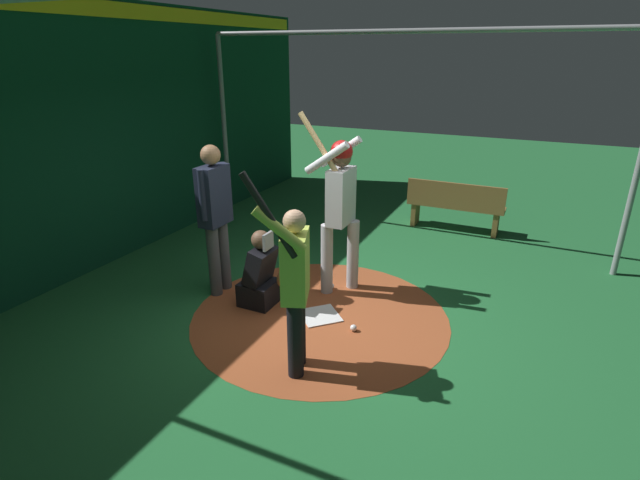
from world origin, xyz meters
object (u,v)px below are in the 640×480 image
object	(u,v)px
batter	(340,201)
baseball_0	(331,286)
home_plate	(320,315)
baseball_1	(353,328)
bench	(455,205)
visitor	(295,282)
catcher	(262,276)
umpire	(215,212)

from	to	relation	value
batter	baseball_0	world-z (taller)	batter
home_plate	baseball_1	distance (m)	0.49
baseball_1	bench	bearing A→B (deg)	84.54
visitor	baseball_1	distance (m)	1.26
catcher	baseball_1	bearing A→B (deg)	-5.09
umpire	baseball_1	bearing A→B (deg)	-5.68
batter	umpire	bearing A→B (deg)	-153.41
baseball_0	visitor	bearing A→B (deg)	-77.41
home_plate	catcher	size ratio (longest dim) A/B	0.44
bench	baseball_1	world-z (taller)	bench
baseball_1	batter	bearing A→B (deg)	122.35
umpire	baseball_0	distance (m)	1.74
umpire	bench	distance (m)	4.23
catcher	bench	xyz separation A→B (m)	(1.58, 3.61, 0.07)
home_plate	bench	size ratio (longest dim) A/B	0.26
batter	visitor	bearing A→B (deg)	-80.43
catcher	umpire	bearing A→B (deg)	173.24
visitor	bench	xyz separation A→B (m)	(0.61, 4.58, -0.49)
catcher	visitor	world-z (taller)	visitor
catcher	baseball_1	distance (m)	1.27
catcher	home_plate	bearing A→B (deg)	1.94
batter	visitor	distance (m)	1.76
baseball_1	baseball_0	bearing A→B (deg)	127.46
visitor	bench	distance (m)	4.64
home_plate	batter	distance (m)	1.38
baseball_1	home_plate	bearing A→B (deg)	163.97
umpire	visitor	distance (m)	1.94
home_plate	visitor	size ratio (longest dim) A/B	0.21
umpire	visitor	world-z (taller)	visitor
umpire	baseball_0	world-z (taller)	umpire
catcher	baseball_0	distance (m)	0.98
umpire	baseball_0	size ratio (longest dim) A/B	25.21
home_plate	baseball_1	world-z (taller)	baseball_1
bench	batter	bearing A→B (deg)	-107.47
bench	umpire	bearing A→B (deg)	-122.42
catcher	bench	world-z (taller)	catcher
home_plate	catcher	distance (m)	0.84
baseball_0	batter	bearing A→B (deg)	23.73
catcher	batter	bearing A→B (deg)	47.91
catcher	bench	bearing A→B (deg)	66.39
visitor	baseball_0	distance (m)	1.94
catcher	bench	size ratio (longest dim) A/B	0.60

